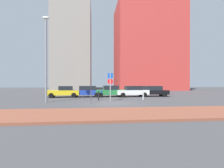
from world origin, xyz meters
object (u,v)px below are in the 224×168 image
Objects in this scene: parking_sign_post at (110,83)px; traffic_bollard_near at (99,96)px; street_lamp at (46,53)px; traffic_bollard_mid at (143,96)px; parked_car_green at (110,91)px; parked_car_white at (133,91)px; parked_car_blue at (87,91)px; parked_car_yellow at (64,92)px; parked_car_black at (152,91)px; parking_meter at (91,93)px.

parking_sign_post reaches higher than traffic_bollard_near.
traffic_bollard_mid is (10.35, 1.58, -4.48)m from street_lamp.
parking_sign_post is at bearing 5.21° from street_lamp.
street_lamp reaches higher than traffic_bollard_near.
parked_car_green is at bearing 126.50° from traffic_bollard_mid.
parked_car_white is 12.35m from street_lamp.
traffic_bollard_mid is at bearing 14.31° from parking_sign_post.
parked_car_blue is 6.38m from parked_car_white.
parked_car_white is at bearing 41.45° from traffic_bollard_near.
parked_car_blue reaches higher than traffic_bollard_mid.
parked_car_yellow is 12.35m from parked_car_black.
traffic_bollard_mid is at bearing 8.69° from street_lamp.
parked_car_black is 9.03m from traffic_bollard_near.
parked_car_yellow is 3.04m from parked_car_blue.
parked_car_white is 2.97× the size of parking_meter.
traffic_bollard_mid is at bearing -120.55° from parked_car_black.
parked_car_black is 0.54× the size of street_lamp.
parking_sign_post reaches higher than parked_car_blue.
parked_car_green is 6.07m from parked_car_black.
street_lamp is (-13.02, -6.11, 4.13)m from parked_car_black.
parked_car_blue is at bearing 177.46° from parked_car_white.
parked_car_blue reaches higher than parked_car_white.
parking_sign_post reaches higher than parked_car_white.
parked_car_black is at bearing 25.12° from street_lamp.
parking_sign_post is 3.51× the size of traffic_bollard_mid.
traffic_bollard_mid is (3.90, 0.99, -1.47)m from parking_sign_post.
street_lamp reaches higher than parked_car_blue.
street_lamp is at bearing -96.45° from parked_car_yellow.
parked_car_white is 1.50× the size of parking_sign_post.
parked_car_black reaches higher than traffic_bollard_mid.
parked_car_yellow is at bearing 83.55° from street_lamp.
traffic_bollard_mid is at bearing -86.22° from parked_car_white.
parking_sign_post is at bearing 39.73° from parking_meter.
parked_car_white is 8.93m from parking_meter.
parked_car_green is at bearing 41.65° from street_lamp.
street_lamp reaches higher than parking_meter.
parked_car_yellow is 6.32m from traffic_bollard_near.
traffic_bollard_mid is at bearing -34.33° from parked_car_blue.
parking_meter reaches higher than parked_car_white.
street_lamp is (-0.67, -5.94, 4.15)m from parked_car_yellow.
parked_car_green reaches higher than parked_car_white.
parking_sign_post is 2.10m from traffic_bollard_near.
street_lamp reaches higher than traffic_bollard_mid.
street_lamp is 9.92× the size of traffic_bollard_mid.
parked_car_green is at bearing 69.54° from traffic_bollard_near.
parking_meter is 0.18× the size of street_lamp.
parked_car_yellow is 0.93× the size of parked_car_black.
parked_car_white is (6.37, -0.28, 0.00)m from parked_car_blue.
parked_car_green is 3.14m from parked_car_white.
parked_car_blue is 0.97× the size of parked_car_black.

